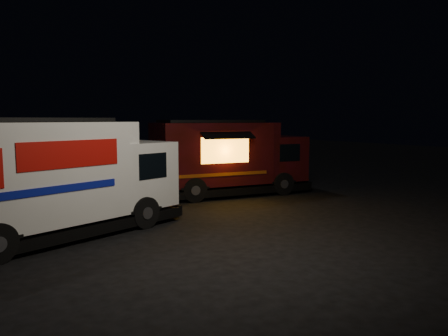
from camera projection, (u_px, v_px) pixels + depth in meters
ground at (207, 221)px, 13.21m from camera, size 80.00×80.00×0.00m
white_truck at (59, 178)px, 11.43m from camera, size 7.27×4.31×3.12m
red_truck at (230, 157)px, 17.89m from camera, size 6.83×3.30×3.05m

